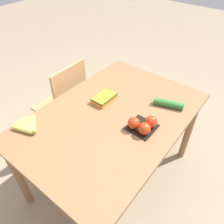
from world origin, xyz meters
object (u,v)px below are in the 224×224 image
Objects in this scene: tomato_pack at (143,125)px; carrot_bag at (104,98)px; cucumber_near at (168,104)px; chair at (65,105)px; banana_bunch at (28,127)px.

tomato_pack is 0.41m from carrot_bag.
tomato_pack is at bearing 175.92° from cucumber_near.
chair is at bearing 90.78° from carrot_bag.
cucumber_near is at bearing 103.17° from chair.
chair is at bearing 28.47° from banana_bunch.
carrot_bag reaches higher than banana_bunch.
cucumber_near reaches higher than banana_bunch.
cucumber_near is at bearing -38.60° from banana_bunch.
tomato_pack reaches higher than banana_bunch.
chair is 0.97m from tomato_pack.
carrot_bag is (0.01, -0.50, 0.32)m from chair.
carrot_bag is at bearing 77.83° from tomato_pack.
banana_bunch is at bearing 159.65° from carrot_bag.
cucumber_near is (0.79, -0.63, 0.01)m from banana_bunch.
chair reaches higher than banana_bunch.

